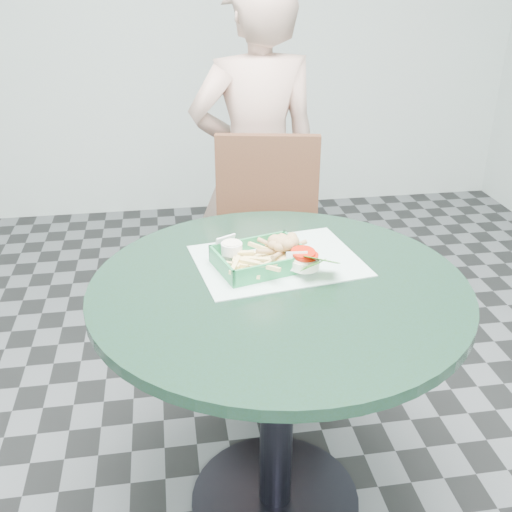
{
  "coord_description": "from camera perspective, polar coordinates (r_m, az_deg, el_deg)",
  "views": [
    {
      "loc": [
        -0.27,
        -1.3,
        1.5
      ],
      "look_at": [
        -0.04,
        0.1,
        0.8
      ],
      "focal_mm": 42.0,
      "sensor_mm": 36.0,
      "label": 1
    }
  ],
  "objects": [
    {
      "name": "floor",
      "position": [
        2.0,
        1.82,
        -22.22
      ],
      "size": [
        4.0,
        5.0,
        0.02
      ],
      "primitive_type": "cube",
      "color": "#303335",
      "rests_on": "ground"
    },
    {
      "name": "cafe_table",
      "position": [
        1.61,
        2.11,
        -8.46
      ],
      "size": [
        0.96,
        0.96,
        0.75
      ],
      "color": "black",
      "rests_on": "floor"
    },
    {
      "name": "dining_chair",
      "position": [
        2.28,
        1.46,
        1.13
      ],
      "size": [
        0.39,
        0.39,
        0.93
      ],
      "rotation": [
        0.0,
        0.0,
        -0.19
      ],
      "color": "#3E2318",
      "rests_on": "floor"
    },
    {
      "name": "diner_person",
      "position": [
        2.47,
        0.06,
        8.26
      ],
      "size": [
        0.57,
        0.41,
        1.47
      ],
      "primitive_type": "imported",
      "rotation": [
        0.0,
        0.0,
        3.25
      ],
      "color": "tan",
      "rests_on": "floor"
    },
    {
      "name": "placemat",
      "position": [
        1.63,
        2.07,
        -1.06
      ],
      "size": [
        0.48,
        0.39,
        0.0
      ],
      "primitive_type": "cube",
      "rotation": [
        0.0,
        0.0,
        0.15
      ],
      "color": "#A7C6BB",
      "rests_on": "cafe_table"
    },
    {
      "name": "food_basket",
      "position": [
        1.59,
        0.44,
        -1.16
      ],
      "size": [
        0.23,
        0.17,
        0.05
      ],
      "rotation": [
        0.0,
        0.0,
        0.28
      ],
      "color": "#217F45",
      "rests_on": "placemat"
    },
    {
      "name": "crab_sandwich",
      "position": [
        1.58,
        2.74,
        -0.03
      ],
      "size": [
        0.12,
        0.12,
        0.07
      ],
      "rotation": [
        0.0,
        0.0,
        0.04
      ],
      "color": "tan",
      "rests_on": "food_basket"
    },
    {
      "name": "fries_pile",
      "position": [
        1.56,
        -0.85,
        -0.69
      ],
      "size": [
        0.16,
        0.17,
        0.05
      ],
      "primitive_type": null,
      "rotation": [
        0.0,
        0.0,
        0.39
      ],
      "color": "#EDD27D",
      "rests_on": "food_basket"
    },
    {
      "name": "sauce_ramekin",
      "position": [
        1.61,
        -2.05,
        0.48
      ],
      "size": [
        0.06,
        0.06,
        0.03
      ],
      "rotation": [
        0.0,
        0.0,
        -0.08
      ],
      "color": "white",
      "rests_on": "food_basket"
    },
    {
      "name": "garnish_cup",
      "position": [
        1.52,
        4.55,
        -1.56
      ],
      "size": [
        0.11,
        0.11,
        0.05
      ],
      "rotation": [
        0.0,
        0.0,
        -0.09
      ],
      "color": "white",
      "rests_on": "food_basket"
    }
  ]
}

